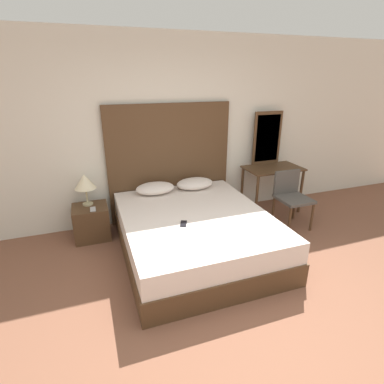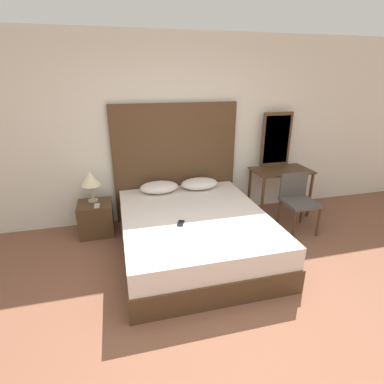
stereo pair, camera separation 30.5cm
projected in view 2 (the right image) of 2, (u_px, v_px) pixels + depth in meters
name	position (u px, v px, depth m)	size (l,w,h in m)	color
ground_plane	(232.00, 341.00, 2.57)	(16.00, 16.00, 0.00)	brown
wall_back	(171.00, 132.00, 4.45)	(10.00, 0.06, 2.70)	silver
bed	(194.00, 233.00, 3.80)	(1.78, 2.14, 0.53)	#4C331E
headboard	(176.00, 163.00, 4.56)	(1.87, 0.05, 1.77)	#4C331E
pillow_left	(159.00, 187.00, 4.35)	(0.56, 0.36, 0.16)	silver
pillow_right	(199.00, 184.00, 4.50)	(0.56, 0.36, 0.16)	silver
phone_on_bed	(181.00, 223.00, 3.45)	(0.12, 0.17, 0.01)	black
nightstand	(96.00, 218.00, 4.26)	(0.47, 0.44, 0.47)	#4C331E
table_lamp	(90.00, 179.00, 4.13)	(0.28, 0.28, 0.44)	tan
phone_on_nightstand	(97.00, 206.00, 4.08)	(0.07, 0.15, 0.01)	#B7B7BC
vanity_desk	(281.00, 177.00, 4.74)	(0.90, 0.55, 0.75)	#4C331E
vanity_mirror	(276.00, 140.00, 4.77)	(0.50, 0.03, 0.86)	#4C331E
chair	(297.00, 198.00, 4.29)	(0.44, 0.46, 0.82)	#4C4742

